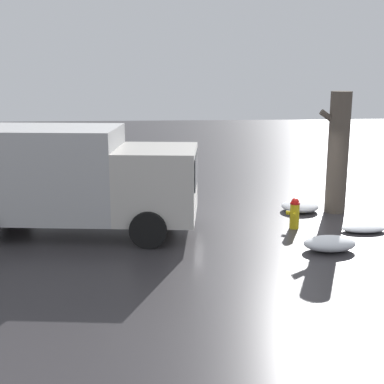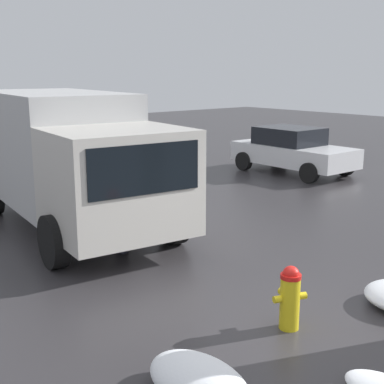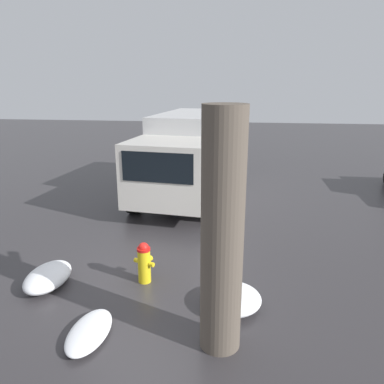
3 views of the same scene
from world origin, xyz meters
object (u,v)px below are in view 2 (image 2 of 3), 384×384
object	(u,v)px
delivery_truck	(69,155)
pedestrian	(120,203)
parked_car	(292,150)
fire_hydrant	(290,297)

from	to	relation	value
delivery_truck	pedestrian	bearing A→B (deg)	93.29
parked_car	fire_hydrant	bearing A→B (deg)	40.04
fire_hydrant	pedestrian	world-z (taller)	pedestrian
fire_hydrant	delivery_truck	bearing A→B (deg)	20.59
delivery_truck	parked_car	bearing A→B (deg)	-166.87
pedestrian	parked_car	distance (m)	8.85
fire_hydrant	delivery_truck	distance (m)	6.03
parked_car	delivery_truck	bearing A→B (deg)	6.81
pedestrian	delivery_truck	bearing A→B (deg)	-60.45
fire_hydrant	parked_car	size ratio (longest dim) A/B	0.21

